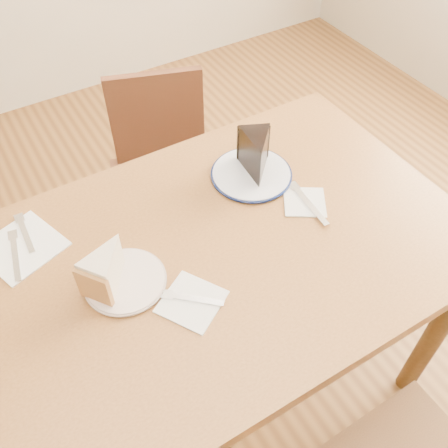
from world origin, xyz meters
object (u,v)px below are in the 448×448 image
chair_far (166,177)px  plate_cream (125,281)px  table (224,269)px  plate_navy (251,174)px  carrot_cake (109,267)px  chocolate_cake (257,158)px

chair_far → plate_cream: bearing=76.6°
table → plate_navy: (0.19, 0.17, 0.10)m
carrot_cake → chocolate_cake: chocolate_cake is taller
chocolate_cake → carrot_cake: bearing=40.0°
carrot_cake → table: bearing=47.1°
carrot_cake → chocolate_cake: bearing=69.8°
chair_far → plate_cream: chair_far is taller
chair_far → plate_cream: (-0.36, -0.58, 0.31)m
chair_far → chocolate_cake: (0.09, -0.43, 0.37)m
plate_navy → chocolate_cake: (0.01, -0.00, 0.06)m
table → chair_far: chair_far is taller
table → carrot_cake: carrot_cake is taller
plate_cream → carrot_cake: (-0.02, 0.02, 0.05)m
chair_far → plate_cream: size_ratio=4.43×
plate_cream → chocolate_cake: chocolate_cake is taller
chair_far → plate_cream: 0.76m
chocolate_cake → plate_navy: bearing=1.3°
plate_cream → chair_far: bearing=58.1°
chair_far → carrot_cake: (-0.39, -0.57, 0.36)m
plate_cream → plate_navy: 0.47m
table → plate_cream: bearing=176.0°
plate_cream → carrot_cake: carrot_cake is taller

